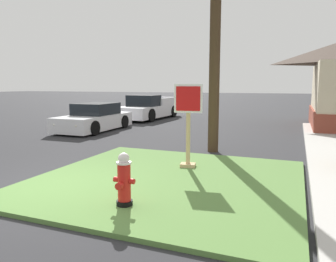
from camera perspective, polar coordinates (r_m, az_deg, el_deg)
The scene contains 7 objects.
ground_plane at distance 7.06m, azimuth -20.81°, elevation -9.62°, with size 160.00×160.00×0.00m, color #2B2B2D.
grass_corner_patch at distance 7.11m, azimuth -0.12°, elevation -8.60°, with size 5.53×5.44×0.08m, color #567F3D.
fire_hydrant at distance 5.50m, azimuth -7.75°, elevation -8.66°, with size 0.38×0.34×0.90m.
stop_sign at distance 7.88m, azimuth 3.57°, elevation 0.46°, with size 0.68×0.33×2.02m.
manhole_cover at distance 8.97m, azimuth -6.81°, elevation -5.34°, with size 0.70×0.70×0.02m, color black.
parked_sedan_white at distance 15.29m, azimuth -12.82°, elevation 2.13°, with size 1.95×4.17×1.25m.
pickup_truck_white at distance 20.01m, azimuth -3.39°, elevation 3.90°, with size 2.22×5.37×1.48m.
Camera 1 is at (4.62, -4.91, 2.09)m, focal length 34.61 mm.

